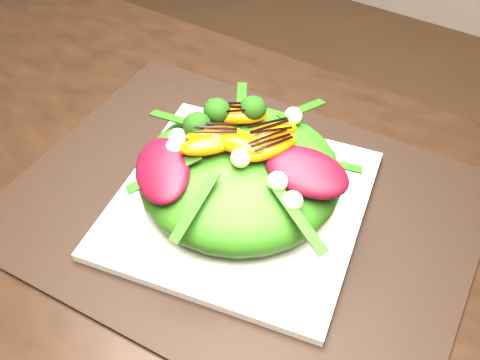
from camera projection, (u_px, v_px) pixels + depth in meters
The scene contains 10 objects.
dining_table at pixel (21, 239), 0.63m from camera, with size 1.60×0.90×0.75m, color black.
placemat at pixel (240, 207), 0.63m from camera, with size 0.51×0.38×0.00m, color black.
plate_base at pixel (240, 203), 0.63m from camera, with size 0.27×0.27×0.01m, color silver.
salad_bowl at pixel (240, 195), 0.62m from camera, with size 0.23×0.23×0.02m, color silver.
lettuce_mound at pixel (240, 174), 0.60m from camera, with size 0.22×0.22×0.07m, color #2A6112.
radicchio_leaf at pixel (307, 172), 0.55m from camera, with size 0.09×0.06×0.02m, color #410713.
orange_segment at pixel (252, 136), 0.57m from camera, with size 0.06×0.02×0.02m, color #F75B04.
broccoli_floret at pixel (210, 100), 0.61m from camera, with size 0.04×0.04×0.04m, color black.
macadamia_nut at pixel (231, 180), 0.53m from camera, with size 0.02×0.02×0.02m, color #C8BC8C.
balsamic_drizzle at pixel (252, 129), 0.57m from camera, with size 0.05×0.00×0.00m, color black.
Camera 1 is at (0.42, -0.20, 1.23)m, focal length 42.00 mm.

